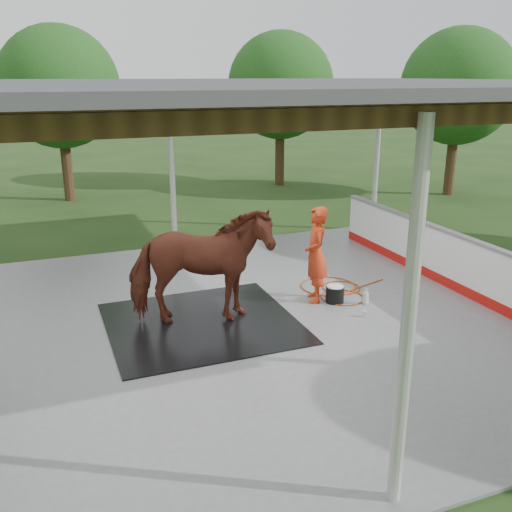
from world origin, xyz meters
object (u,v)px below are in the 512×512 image
object	(u,v)px
dasher_board	(454,262)
handler	(316,255)
horse	(200,267)
wash_bucket	(335,294)

from	to	relation	value
dasher_board	handler	distance (m)	2.95
dasher_board	horse	xyz separation A→B (m)	(-5.23, 0.16, 0.50)
horse	handler	world-z (taller)	horse
horse	wash_bucket	xyz separation A→B (m)	(2.64, 0.04, -0.88)
dasher_board	handler	world-z (taller)	handler
horse	wash_bucket	distance (m)	2.78
wash_bucket	dasher_board	bearing A→B (deg)	-4.32
wash_bucket	horse	bearing A→B (deg)	-179.15
handler	horse	bearing A→B (deg)	-65.87
handler	wash_bucket	size ratio (longest dim) A/B	5.22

